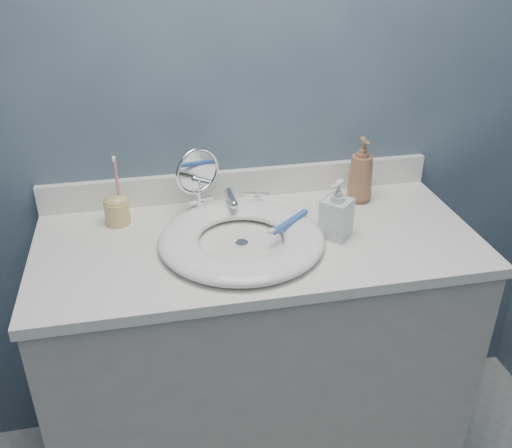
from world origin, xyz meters
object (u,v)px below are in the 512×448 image
object	(u,v)px
toothbrush_holder	(117,209)
soap_bottle_amber	(361,170)
makeup_mirror	(198,179)
soap_bottle_clear	(337,209)

from	to	relation	value
toothbrush_holder	soap_bottle_amber	bearing A→B (deg)	0.12
makeup_mirror	soap_bottle_clear	world-z (taller)	makeup_mirror
soap_bottle_clear	toothbrush_holder	xyz separation A→B (m)	(-0.59, 0.20, -0.04)
makeup_mirror	soap_bottle_amber	size ratio (longest dim) A/B	1.05
soap_bottle_amber	toothbrush_holder	world-z (taller)	toothbrush_holder
soap_bottle_amber	soap_bottle_clear	bearing A→B (deg)	-126.26
soap_bottle_clear	makeup_mirror	bearing A→B (deg)	-164.86
toothbrush_holder	makeup_mirror	bearing A→B (deg)	1.43
makeup_mirror	toothbrush_holder	bearing A→B (deg)	156.51
makeup_mirror	soap_bottle_clear	distance (m)	0.41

